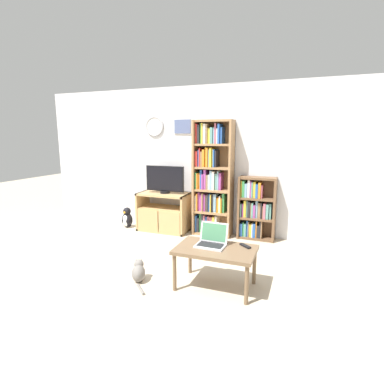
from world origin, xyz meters
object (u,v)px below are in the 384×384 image
object	(u,v)px
bookshelf_tall	(211,180)
cat	(139,272)
bookshelf_short	(255,209)
coffee_table	(216,253)
tv_stand	(164,212)
television	(165,179)
laptop	(212,240)
penguin_figurine	(127,218)
remote_near_laptop	(245,246)

from	to	relation	value
bookshelf_tall	cat	distance (m)	2.22
bookshelf_short	coffee_table	bearing A→B (deg)	-94.42
tv_stand	television	size ratio (longest dim) A/B	1.27
laptop	penguin_figurine	world-z (taller)	laptop
remote_near_laptop	penguin_figurine	bearing A→B (deg)	99.73
bookshelf_tall	penguin_figurine	distance (m)	1.82
television	laptop	bearing A→B (deg)	-49.62
laptop	cat	size ratio (longest dim) A/B	0.83
tv_stand	penguin_figurine	xyz separation A→B (m)	(-0.74, -0.08, -0.18)
television	laptop	size ratio (longest dim) A/B	2.12
tv_stand	television	distance (m)	0.60
bookshelf_tall	coffee_table	bearing A→B (deg)	-70.94
bookshelf_short	coffee_table	size ratio (longest dim) A/B	1.18
penguin_figurine	bookshelf_tall	bearing A→B (deg)	7.41
bookshelf_tall	laptop	world-z (taller)	bookshelf_tall
tv_stand	bookshelf_tall	world-z (taller)	bookshelf_tall
cat	remote_near_laptop	bearing A→B (deg)	-8.18
cat	penguin_figurine	distance (m)	2.26
television	bookshelf_tall	xyz separation A→B (m)	(0.84, 0.10, 0.03)
tv_stand	bookshelf_tall	bearing A→B (deg)	8.54
bookshelf_tall	remote_near_laptop	size ratio (longest dim) A/B	13.18
laptop	cat	distance (m)	0.98
laptop	bookshelf_tall	bearing A→B (deg)	109.95
tv_stand	bookshelf_short	size ratio (longest dim) A/B	0.87
tv_stand	laptop	xyz separation A→B (m)	(1.44, -1.63, 0.19)
television	bookshelf_short	world-z (taller)	television
coffee_table	remote_near_laptop	distance (m)	0.35
bookshelf_short	coffee_table	xyz separation A→B (m)	(-0.14, -1.86, -0.10)
television	cat	size ratio (longest dim) A/B	1.75
bookshelf_short	television	bearing A→B (deg)	-175.40
tv_stand	coffee_table	size ratio (longest dim) A/B	1.03
coffee_table	bookshelf_short	bearing A→B (deg)	85.58
penguin_figurine	television	bearing A→B (deg)	7.80
bookshelf_short	tv_stand	bearing A→B (deg)	-174.57
television	remote_near_laptop	size ratio (longest dim) A/B	4.83
bookshelf_tall	television	bearing A→B (deg)	-172.95
television	coffee_table	xyz separation A→B (m)	(1.48, -1.73, -0.53)
bookshelf_tall	tv_stand	bearing A→B (deg)	-171.46
laptop	cat	world-z (taller)	laptop
coffee_table	tv_stand	bearing A→B (deg)	131.41
television	penguin_figurine	bearing A→B (deg)	-172.20
bookshelf_short	coffee_table	distance (m)	1.87
television	cat	bearing A→B (deg)	-73.42
television	remote_near_laptop	bearing A→B (deg)	-41.30
laptop	penguin_figurine	size ratio (longest dim) A/B	0.89
coffee_table	laptop	distance (m)	0.15
cat	penguin_figurine	bearing A→B (deg)	102.20
tv_stand	television	xyz separation A→B (m)	(0.03, 0.03, 0.60)
tv_stand	remote_near_laptop	bearing A→B (deg)	-40.41
coffee_table	penguin_figurine	size ratio (longest dim) A/B	2.32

